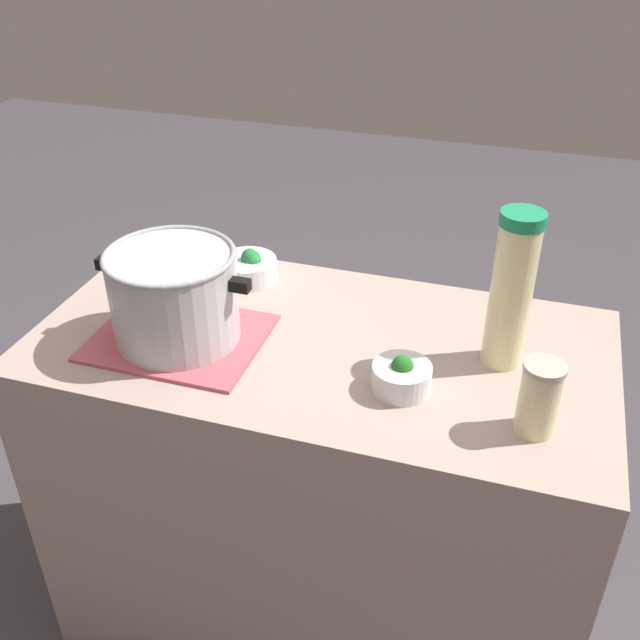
# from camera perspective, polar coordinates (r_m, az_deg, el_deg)

# --- Properties ---
(ground_plane) EXTENTS (8.00, 8.00, 0.00)m
(ground_plane) POSITION_cam_1_polar(r_m,az_deg,el_deg) (2.17, 0.00, -21.74)
(ground_plane) COLOR #444046
(counter_slab) EXTENTS (1.20, 0.62, 0.90)m
(counter_slab) POSITION_cam_1_polar(r_m,az_deg,el_deg) (1.83, 0.00, -13.42)
(counter_slab) COLOR tan
(counter_slab) RESTS_ON ground_plane
(dish_cloth) EXTENTS (0.35, 0.28, 0.01)m
(dish_cloth) POSITION_cam_1_polar(r_m,az_deg,el_deg) (1.56, -10.86, -1.34)
(dish_cloth) COLOR #B95259
(dish_cloth) RESTS_ON counter_slab
(cooking_pot) EXTENTS (0.33, 0.26, 0.19)m
(cooking_pot) POSITION_cam_1_polar(r_m,az_deg,el_deg) (1.51, -11.27, 1.96)
(cooking_pot) COLOR #B7B7BC
(cooking_pot) RESTS_ON dish_cloth
(lemonade_pitcher) EXTENTS (0.08, 0.08, 0.32)m
(lemonade_pitcher) POSITION_cam_1_polar(r_m,az_deg,el_deg) (1.43, 14.63, 2.25)
(lemonade_pitcher) COLOR beige
(lemonade_pitcher) RESTS_ON counter_slab
(mason_jar) EXTENTS (0.07, 0.07, 0.14)m
(mason_jar) POSITION_cam_1_polar(r_m,az_deg,el_deg) (1.32, 16.64, -5.83)
(mason_jar) COLOR beige
(mason_jar) RESTS_ON counter_slab
(broccoli_bowl_front) EXTENTS (0.14, 0.14, 0.08)m
(broccoli_bowl_front) POSITION_cam_1_polar(r_m,az_deg,el_deg) (1.75, -5.57, 4.08)
(broccoli_bowl_front) COLOR silver
(broccoli_bowl_front) RESTS_ON counter_slab
(broccoli_bowl_center) EXTENTS (0.12, 0.12, 0.08)m
(broccoli_bowl_center) POSITION_cam_1_polar(r_m,az_deg,el_deg) (1.82, -10.87, 4.94)
(broccoli_bowl_center) COLOR silver
(broccoli_bowl_center) RESTS_ON counter_slab
(broccoli_bowl_back) EXTENTS (0.11, 0.11, 0.07)m
(broccoli_bowl_back) POSITION_cam_1_polar(r_m,az_deg,el_deg) (1.39, 6.35, -4.34)
(broccoli_bowl_back) COLOR silver
(broccoli_bowl_back) RESTS_ON counter_slab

